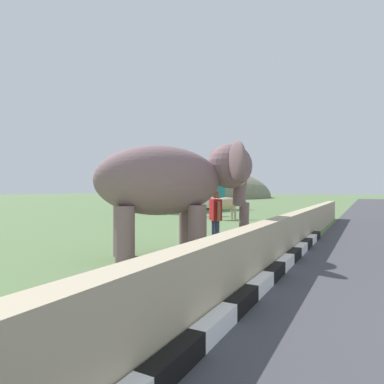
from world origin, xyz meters
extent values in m
cube|color=black|center=(-1.70, 4.25, 0.12)|extent=(0.90, 0.20, 0.24)
cube|color=white|center=(-0.80, 4.25, 0.12)|extent=(0.90, 0.20, 0.24)
cube|color=black|center=(0.10, 4.25, 0.12)|extent=(0.90, 0.20, 0.24)
cube|color=white|center=(1.00, 4.25, 0.12)|extent=(0.90, 0.20, 0.24)
cube|color=black|center=(1.90, 4.25, 0.12)|extent=(0.90, 0.20, 0.24)
cube|color=white|center=(2.80, 4.25, 0.12)|extent=(0.90, 0.20, 0.24)
cube|color=black|center=(3.70, 4.25, 0.12)|extent=(0.90, 0.20, 0.24)
cube|color=white|center=(4.60, 4.25, 0.12)|extent=(0.90, 0.20, 0.24)
cube|color=black|center=(5.50, 4.25, 0.12)|extent=(0.90, 0.20, 0.24)
cube|color=white|center=(6.40, 4.25, 0.12)|extent=(0.90, 0.20, 0.24)
cube|color=black|center=(7.30, 4.25, 0.12)|extent=(0.90, 0.20, 0.24)
cube|color=tan|center=(2.00, 4.55, 0.50)|extent=(28.00, 0.36, 1.00)
cylinder|color=#7A5D62|center=(3.42, 6.94, 0.65)|extent=(0.44, 0.44, 1.29)
cylinder|color=#7A5D62|center=(2.77, 6.31, 0.65)|extent=(0.44, 0.44, 1.29)
cylinder|color=#7A5D62|center=(2.24, 8.16, 0.65)|extent=(0.44, 0.44, 1.29)
cylinder|color=#7A5D62|center=(1.59, 7.53, 0.65)|extent=(0.44, 0.44, 1.29)
ellipsoid|color=#7A5D62|center=(2.51, 7.23, 1.89)|extent=(3.31, 3.34, 1.70)
sphere|color=#7A5D62|center=(3.81, 5.89, 2.27)|extent=(1.16, 1.16, 1.16)
ellipsoid|color=#D84C8C|center=(4.01, 5.69, 2.42)|extent=(0.71, 0.70, 0.44)
ellipsoid|color=#7A5D62|center=(4.27, 6.54, 2.32)|extent=(0.81, 0.80, 1.00)
ellipsoid|color=#7A5D62|center=(3.15, 5.45, 2.32)|extent=(0.81, 0.80, 1.00)
cylinder|color=#7A5D62|center=(4.01, 5.69, 1.72)|extent=(0.58, 0.58, 0.99)
cylinder|color=#7A5D62|center=(4.09, 5.60, 0.92)|extent=(0.40, 0.40, 0.81)
cone|color=beige|center=(4.17, 5.92, 1.82)|extent=(0.50, 0.49, 0.22)
cone|color=beige|center=(3.77, 5.53, 1.82)|extent=(0.50, 0.49, 0.22)
cylinder|color=navy|center=(4.10, 6.47, 0.41)|extent=(0.15, 0.15, 0.82)
cylinder|color=navy|center=(3.95, 6.33, 0.41)|extent=(0.15, 0.15, 0.82)
cube|color=red|center=(4.03, 6.40, 1.11)|extent=(0.46, 0.45, 0.58)
cylinder|color=#9E7251|center=(4.22, 6.58, 1.08)|extent=(0.17, 0.17, 0.53)
cylinder|color=#9E7251|center=(3.84, 6.22, 1.08)|extent=(0.14, 0.14, 0.52)
sphere|color=#9E7251|center=(4.03, 6.40, 1.54)|extent=(0.23, 0.23, 0.23)
cube|color=teal|center=(18.72, 15.91, 2.00)|extent=(8.41, 4.57, 3.00)
cube|color=#3F5160|center=(18.72, 15.91, 2.54)|extent=(7.80, 4.43, 0.76)
cylinder|color=black|center=(21.50, 16.32, 0.50)|extent=(1.04, 0.56, 1.00)
cylinder|color=black|center=(20.88, 14.11, 0.50)|extent=(1.04, 0.56, 1.00)
cylinder|color=black|center=(16.55, 17.70, 0.50)|extent=(1.04, 0.56, 1.00)
cylinder|color=black|center=(15.93, 15.49, 0.50)|extent=(1.04, 0.56, 1.00)
cylinder|color=beige|center=(13.80, 11.62, 0.33)|extent=(0.12, 0.12, 0.65)
cylinder|color=beige|center=(14.06, 11.87, 0.33)|extent=(0.12, 0.12, 0.65)
cylinder|color=beige|center=(14.43, 10.98, 0.33)|extent=(0.12, 0.12, 0.65)
cylinder|color=beige|center=(14.68, 11.23, 0.33)|extent=(0.12, 0.12, 0.65)
ellipsoid|color=beige|center=(14.24, 11.42, 0.90)|extent=(1.47, 1.49, 0.66)
ellipsoid|color=beige|center=(13.60, 12.09, 1.00)|extent=(0.47, 0.47, 0.32)
cylinder|color=tan|center=(13.10, 9.44, 0.33)|extent=(0.12, 0.12, 0.65)
cylinder|color=tan|center=(12.87, 9.17, 0.33)|extent=(0.12, 0.12, 0.65)
cylinder|color=tan|center=(12.41, 10.02, 0.33)|extent=(0.12, 0.12, 0.65)
cylinder|color=tan|center=(12.18, 9.75, 0.33)|extent=(0.12, 0.12, 0.65)
ellipsoid|color=tan|center=(12.64, 9.59, 0.90)|extent=(1.53, 1.42, 0.66)
ellipsoid|color=tan|center=(13.35, 9.00, 1.00)|extent=(0.47, 0.46, 0.32)
ellipsoid|color=#6E7058|center=(55.00, 33.36, 0.00)|extent=(36.18, 28.95, 12.39)
camera|label=1|loc=(-4.20, 2.72, 1.67)|focal=30.83mm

